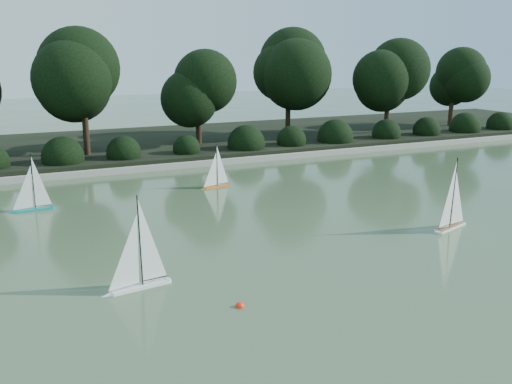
% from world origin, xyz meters
% --- Properties ---
extents(ground, '(80.00, 80.00, 0.00)m').
position_xyz_m(ground, '(0.00, 0.00, 0.00)').
color(ground, '#344C2D').
rests_on(ground, ground).
extents(pond_coping, '(40.00, 0.35, 0.18)m').
position_xyz_m(pond_coping, '(0.00, 9.00, 0.09)').
color(pond_coping, gray).
rests_on(pond_coping, ground).
extents(far_bank, '(40.00, 8.00, 0.30)m').
position_xyz_m(far_bank, '(0.00, 13.00, 0.15)').
color(far_bank, black).
rests_on(far_bank, ground).
extents(tree_line, '(26.31, 3.93, 4.39)m').
position_xyz_m(tree_line, '(1.23, 11.44, 2.64)').
color(tree_line, black).
rests_on(tree_line, ground).
extents(shrub_hedge, '(29.10, 1.10, 1.10)m').
position_xyz_m(shrub_hedge, '(0.00, 9.90, 0.45)').
color(shrub_hedge, black).
rests_on(shrub_hedge, ground).
extents(sailboat_white_a, '(1.15, 0.35, 1.57)m').
position_xyz_m(sailboat_white_a, '(-3.97, 0.25, 0.25)').
color(sailboat_white_a, white).
rests_on(sailboat_white_a, ground).
extents(sailboat_white_b, '(1.16, 0.52, 1.61)m').
position_xyz_m(sailboat_white_b, '(2.78, 0.60, 0.25)').
color(sailboat_white_b, white).
rests_on(sailboat_white_b, ground).
extents(sailboat_orange, '(0.92, 0.29, 1.25)m').
position_xyz_m(sailboat_orange, '(-0.44, 6.05, 0.20)').
color(sailboat_orange, orange).
rests_on(sailboat_orange, ground).
extents(sailboat_teal, '(1.02, 0.20, 1.39)m').
position_xyz_m(sailboat_teal, '(-5.12, 5.69, 0.22)').
color(sailboat_teal, '#0A8385').
rests_on(sailboat_teal, ground).
extents(race_buoy, '(0.14, 0.14, 0.14)m').
position_xyz_m(race_buoy, '(-2.74, -1.00, 0.00)').
color(race_buoy, '#FF270D').
rests_on(race_buoy, ground).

